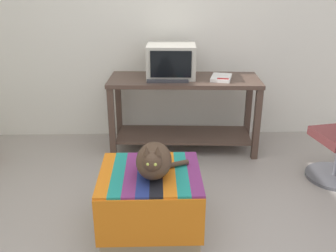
{
  "coord_description": "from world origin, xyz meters",
  "views": [
    {
      "loc": [
        -0.01,
        -2.08,
        1.72
      ],
      "look_at": [
        0.07,
        0.85,
        0.55
      ],
      "focal_mm": 40.27,
      "sensor_mm": 36.0,
      "label": 1
    }
  ],
  "objects_px": {
    "keyboard": "(168,80)",
    "cat": "(154,160)",
    "desk": "(184,101)",
    "ottoman_with_blanket": "(150,200)",
    "stapler": "(223,80)",
    "tv_monitor": "(171,61)",
    "book": "(221,78)"
  },
  "relations": [
    {
      "from": "keyboard",
      "to": "cat",
      "type": "distance_m",
      "value": 1.33
    },
    {
      "from": "cat",
      "to": "ottoman_with_blanket",
      "type": "bearing_deg",
      "value": 125.9
    },
    {
      "from": "ottoman_with_blanket",
      "to": "stapler",
      "type": "relative_size",
      "value": 6.39
    },
    {
      "from": "stapler",
      "to": "desk",
      "type": "bearing_deg",
      "value": 74.79
    },
    {
      "from": "ottoman_with_blanket",
      "to": "stapler",
      "type": "distance_m",
      "value": 1.49
    },
    {
      "from": "cat",
      "to": "stapler",
      "type": "height_order",
      "value": "stapler"
    },
    {
      "from": "desk",
      "to": "keyboard",
      "type": "height_order",
      "value": "keyboard"
    },
    {
      "from": "desk",
      "to": "cat",
      "type": "height_order",
      "value": "desk"
    },
    {
      "from": "desk",
      "to": "ottoman_with_blanket",
      "type": "bearing_deg",
      "value": -100.49
    },
    {
      "from": "book",
      "to": "cat",
      "type": "height_order",
      "value": "book"
    },
    {
      "from": "desk",
      "to": "book",
      "type": "bearing_deg",
      "value": -6.57
    },
    {
      "from": "tv_monitor",
      "to": "stapler",
      "type": "bearing_deg",
      "value": -23.1
    },
    {
      "from": "desk",
      "to": "ottoman_with_blanket",
      "type": "height_order",
      "value": "desk"
    },
    {
      "from": "ottoman_with_blanket",
      "to": "cat",
      "type": "xyz_separation_m",
      "value": [
        0.03,
        -0.05,
        0.34
      ]
    },
    {
      "from": "cat",
      "to": "stapler",
      "type": "bearing_deg",
      "value": 65.76
    },
    {
      "from": "ottoman_with_blanket",
      "to": "cat",
      "type": "distance_m",
      "value": 0.35
    },
    {
      "from": "desk",
      "to": "cat",
      "type": "xyz_separation_m",
      "value": [
        -0.3,
        -1.42,
        0.05
      ]
    },
    {
      "from": "desk",
      "to": "tv_monitor",
      "type": "relative_size",
      "value": 3.07
    },
    {
      "from": "desk",
      "to": "book",
      "type": "xyz_separation_m",
      "value": [
        0.36,
        -0.06,
        0.26
      ]
    },
    {
      "from": "keyboard",
      "to": "stapler",
      "type": "relative_size",
      "value": 3.64
    },
    {
      "from": "ottoman_with_blanket",
      "to": "desk",
      "type": "bearing_deg",
      "value": 76.61
    },
    {
      "from": "cat",
      "to": "stapler",
      "type": "distance_m",
      "value": 1.43
    },
    {
      "from": "desk",
      "to": "cat",
      "type": "distance_m",
      "value": 1.46
    },
    {
      "from": "tv_monitor",
      "to": "book",
      "type": "bearing_deg",
      "value": -11.4
    },
    {
      "from": "desk",
      "to": "cat",
      "type": "bearing_deg",
      "value": -98.91
    },
    {
      "from": "book",
      "to": "ottoman_with_blanket",
      "type": "relative_size",
      "value": 0.39
    },
    {
      "from": "book",
      "to": "cat",
      "type": "bearing_deg",
      "value": -100.23
    },
    {
      "from": "tv_monitor",
      "to": "cat",
      "type": "bearing_deg",
      "value": -93.55
    },
    {
      "from": "stapler",
      "to": "ottoman_with_blanket",
      "type": "bearing_deg",
      "value": 160.76
    },
    {
      "from": "ottoman_with_blanket",
      "to": "keyboard",
      "type": "bearing_deg",
      "value": 82.9
    },
    {
      "from": "keyboard",
      "to": "cat",
      "type": "xyz_separation_m",
      "value": [
        -0.13,
        -1.31,
        -0.21
      ]
    },
    {
      "from": "desk",
      "to": "tv_monitor",
      "type": "distance_m",
      "value": 0.43
    }
  ]
}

